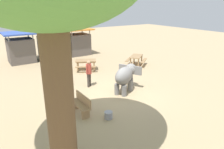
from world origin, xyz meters
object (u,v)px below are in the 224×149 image
Objects in this scene: picnic_table_far at (86,63)px; feed_bucket at (108,115)px; wooden_bench at (81,104)px; market_stall_blue at (21,49)px; picnic_table_near at (136,58)px; market_stall_orange at (78,43)px; market_stall_teal at (51,46)px; elephant at (126,76)px; person_handler at (89,72)px.

feed_bucket is at bearing 98.95° from picnic_table_far.
wooden_bench is 10.78m from market_stall_blue.
picnic_table_near is 6.49m from market_stall_orange.
picnic_table_far is 0.80× the size of market_stall_teal.
market_stall_orange is (1.68, 5.00, 0.55)m from picnic_table_far.
market_stall_orange is at bearing -106.33° from picnic_table_near.
market_stall_teal and market_stall_orange have the same top height.
market_stall_teal is at bearing 66.60° from elephant.
picnic_table_near is 5.81× the size of feed_bucket.
feed_bucket is at bearing -108.80° from market_stall_orange.
market_stall_blue is at bearing 80.93° from elephant.
person_handler is 1.15× the size of wooden_bench.
elephant is at bearing 118.78° from picnic_table_far.
elephant is at bearing -99.30° from market_stall_orange.
picnic_table_near is 8.59m from feed_bucket.
wooden_bench is 1.35m from feed_bucket.
market_stall_blue is at bearing 95.69° from feed_bucket.
picnic_table_near is 9.66m from market_stall_blue.
market_stall_orange is (4.79, 10.75, 0.67)m from wooden_bench.
elephant reaches higher than picnic_table_far.
picnic_table_far is (-4.00, 1.04, 0.00)m from picnic_table_near.
person_handler is at bearing 99.05° from elephant.
market_stall_blue reaches higher than elephant.
picnic_table_far is at bearing -79.57° from market_stall_teal.
wooden_bench is (-1.79, -2.70, -0.48)m from person_handler.
wooden_bench is 0.56× the size of market_stall_orange.
wooden_bench is 8.53m from picnic_table_near.
market_stall_orange reaches higher than wooden_bench.
feed_bucket is at bearing -47.91° from person_handler.
wooden_bench is 11.79m from market_stall_orange.
person_handler is at bearing -74.69° from market_stall_blue.
market_stall_orange is at bearing 126.96° from person_handler.
picnic_table_far reaches higher than feed_bucket.
elephant is at bearing -69.90° from market_stall_blue.
elephant is 9.95m from market_stall_orange.
market_stall_orange is (-2.32, 6.04, 0.55)m from picnic_table_near.
market_stall_blue and market_stall_orange have the same top height.
picnic_table_far is at bearing -54.86° from market_stall_blue.
elephant is at bearing 5.59° from person_handler.
market_stall_teal is at bearing -51.64° from picnic_table_far.
picnic_table_far is 5.61× the size of feed_bucket.
wooden_bench is (-3.18, -0.94, -0.46)m from elephant.
person_handler reaches higher than feed_bucket.
elephant is 1.01× the size of picnic_table_far.
elephant is 0.98× the size of picnic_table_near.
picnic_table_near is 1.04× the size of picnic_table_far.
picnic_table_near is 0.83× the size of market_stall_blue.
picnic_table_far is (1.32, 3.05, -0.36)m from person_handler.
picnic_table_near is (3.93, 3.78, -0.35)m from elephant.
market_stall_teal is at bearing 0.00° from market_stall_blue.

